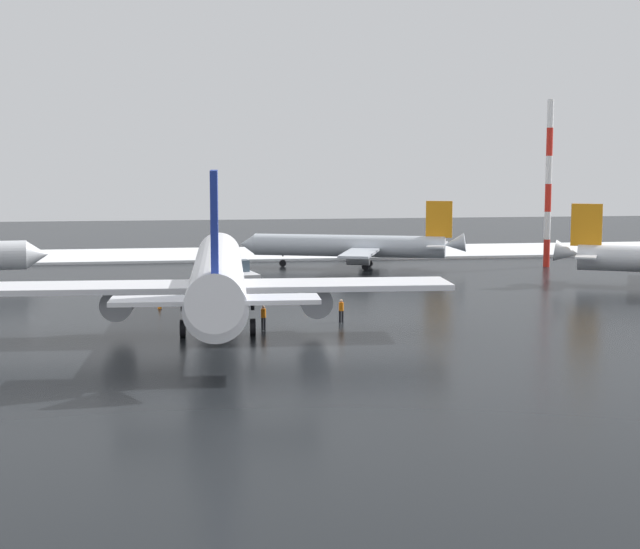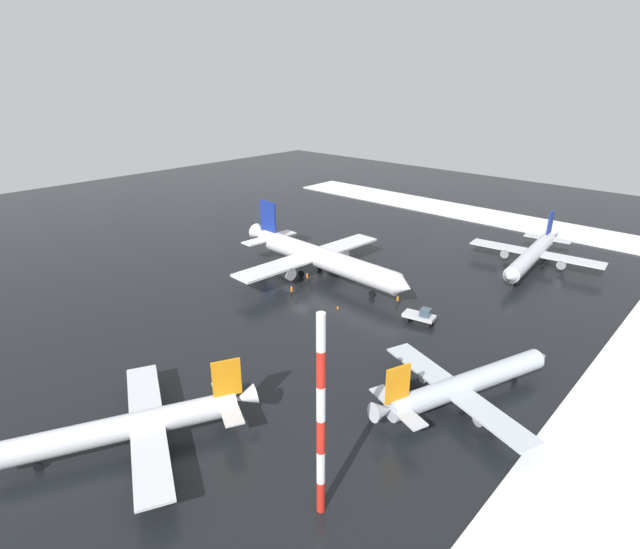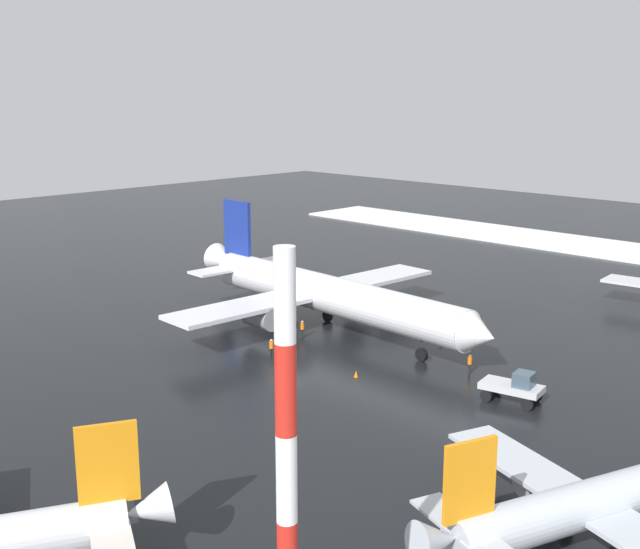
{
  "view_description": "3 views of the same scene",
  "coord_description": "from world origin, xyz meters",
  "views": [
    {
      "loc": [
        10.91,
        71.67,
        12.2
      ],
      "look_at": [
        -0.05,
        -1.63,
        3.28
      ],
      "focal_mm": 55.0,
      "sensor_mm": 36.0,
      "label": 1
    },
    {
      "loc": [
        -53.39,
        -53.21,
        34.06
      ],
      "look_at": [
        0.43,
        -3.9,
        4.63
      ],
      "focal_mm": 28.0,
      "sensor_mm": 36.0,
      "label": 2
    },
    {
      "loc": [
        -46.42,
        -49.53,
        23.07
      ],
      "look_at": [
        8.25,
        4.2,
        5.46
      ],
      "focal_mm": 45.0,
      "sensor_mm": 36.0,
      "label": 3
    }
  ],
  "objects": [
    {
      "name": "ground_plane",
      "position": [
        0.0,
        0.0,
        0.0
      ],
      "size": [
        240.0,
        240.0,
        0.0
      ],
      "primitive_type": "plane",
      "color": "black"
    },
    {
      "name": "snow_bank_right",
      "position": [
        67.0,
        0.0,
        0.15
      ],
      "size": [
        14.0,
        116.0,
        0.3
      ],
      "primitive_type": "cube",
      "color": "white",
      "rests_on": "ground_plane"
    },
    {
      "name": "airplane_far_rear",
      "position": [
        7.94,
        3.09,
        3.79
      ],
      "size": [
        32.02,
        38.63,
        11.47
      ],
      "rotation": [
        0.0,
        0.0,
        4.66
      ],
      "color": "white",
      "rests_on": "ground_plane"
    },
    {
      "name": "airplane_foreground_jet",
      "position": [
        -8.63,
        -33.78,
        2.47
      ],
      "size": [
        24.43,
        20.62,
        7.49
      ],
      "rotation": [
        0.0,
        0.0,
        5.94
      ],
      "color": "silver",
      "rests_on": "ground_plane"
    },
    {
      "name": "pushback_tug",
      "position": [
        4.64,
        -20.02,
        1.28
      ],
      "size": [
        3.05,
        4.94,
        2.5
      ],
      "rotation": [
        0.0,
        0.0,
        4.91
      ],
      "color": "silver",
      "rests_on": "ground_plane"
    },
    {
      "name": "ground_crew_near_tug",
      "position": [
        7.52,
        -14.02,
        0.97
      ],
      "size": [
        0.36,
        0.36,
        1.71
      ],
      "rotation": [
        0.0,
        0.0,
        2.27
      ],
      "color": "black",
      "rests_on": "ground_plane"
    },
    {
      "name": "ground_crew_mid_apron",
      "position": [
        4.73,
        3.09,
        0.97
      ],
      "size": [
        0.36,
        0.36,
        1.71
      ],
      "rotation": [
        0.0,
        0.0,
        0.92
      ],
      "color": "black",
      "rests_on": "ground_plane"
    },
    {
      "name": "ground_crew_by_nose_gear",
      "position": [
        -1.27,
        0.87,
        0.97
      ],
      "size": [
        0.36,
        0.36,
        1.71
      ],
      "rotation": [
        0.0,
        0.0,
        4.53
      ],
      "color": "black",
      "rests_on": "ground_plane"
    },
    {
      "name": "antenna_mast",
      "position": [
        -30.15,
        -32.01,
        9.23
      ],
      "size": [
        0.7,
        0.7,
        18.47
      ],
      "color": "red",
      "rests_on": "ground_plane"
    },
    {
      "name": "traffic_cone_near_nose",
      "position": [
        0.29,
        -7.8,
        0.28
      ],
      "size": [
        0.36,
        0.36,
        0.55
      ],
      "primitive_type": "cone",
      "color": "orange",
      "rests_on": "ground_plane"
    },
    {
      "name": "traffic_cone_mid_line",
      "position": [
        12.18,
        -7.66,
        0.28
      ],
      "size": [
        0.36,
        0.36,
        0.55
      ],
      "primitive_type": "cone",
      "color": "orange",
      "rests_on": "ground_plane"
    }
  ]
}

